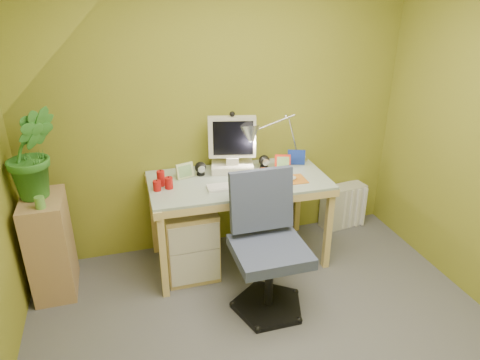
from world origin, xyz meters
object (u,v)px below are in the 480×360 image
object	(u,v)px
desk_lamp	(285,128)
radiator	(343,206)
side_ledge	(50,246)
task_chair	(270,249)
desk	(238,220)
monitor	(232,142)
potted_plant	(32,153)

from	to	relation	value
desk_lamp	radiator	world-z (taller)	desk_lamp
desk_lamp	radiator	distance (m)	1.10
desk_lamp	side_ledge	xyz separation A→B (m)	(-1.90, -0.17, -0.69)
side_ledge	radiator	size ratio (longest dim) A/B	1.87
side_ledge	task_chair	distance (m)	1.64
radiator	task_chair	bearing A→B (deg)	-147.48
desk	task_chair	distance (m)	0.68
task_chair	desk	bearing A→B (deg)	92.89
monitor	side_ledge	size ratio (longest dim) A/B	0.64
desk_lamp	potted_plant	size ratio (longest dim) A/B	0.99
task_chair	radiator	distance (m)	1.47
monitor	radiator	bearing A→B (deg)	17.80
desk	desk_lamp	bearing A→B (deg)	22.93
desk_lamp	side_ledge	distance (m)	2.03
desk	task_chair	xyz separation A→B (m)	(0.03, -0.66, 0.13)
task_chair	radiator	xyz separation A→B (m)	(1.09, 0.93, -0.30)
desk	desk_lamp	size ratio (longest dim) A/B	2.16
desk_lamp	potted_plant	world-z (taller)	potted_plant
side_ledge	monitor	bearing A→B (deg)	6.77
task_chair	monitor	bearing A→B (deg)	92.27
desk	side_ledge	size ratio (longest dim) A/B	1.80
task_chair	radiator	bearing A→B (deg)	40.59
potted_plant	desk	bearing A→B (deg)	-2.26
desk	desk_lamp	xyz separation A→B (m)	(0.45, 0.18, 0.70)
task_chair	potted_plant	bearing A→B (deg)	154.13
desk_lamp	monitor	bearing A→B (deg)	-178.03
side_ledge	task_chair	size ratio (longest dim) A/B	0.76
monitor	potted_plant	world-z (taller)	potted_plant
potted_plant	task_chair	size ratio (longest dim) A/B	0.64
task_chair	radiator	world-z (taller)	task_chair
desk	potted_plant	xyz separation A→B (m)	(-1.45, 0.06, 0.73)
potted_plant	desk_lamp	bearing A→B (deg)	3.69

